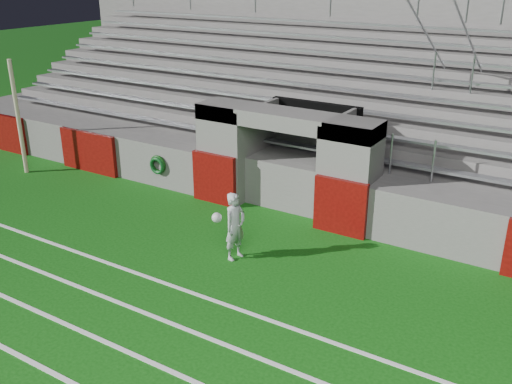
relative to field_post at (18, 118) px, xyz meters
The scene contains 5 objects.
ground 8.49m from the field_post, 12.85° to the right, with size 90.00×90.00×0.00m, color #0D4B0C.
field_post is the anchor object (origin of this frame).
stadium_structure 10.16m from the field_post, 37.06° to the left, with size 26.00×8.48×5.42m.
goalkeeper_with_ball 8.63m from the field_post, ahead, with size 0.62×0.65×1.50m.
hose_coil 4.61m from the field_post, 13.89° to the left, with size 0.53×0.15×0.54m.
Camera 1 is at (6.54, -8.44, 5.90)m, focal length 40.00 mm.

